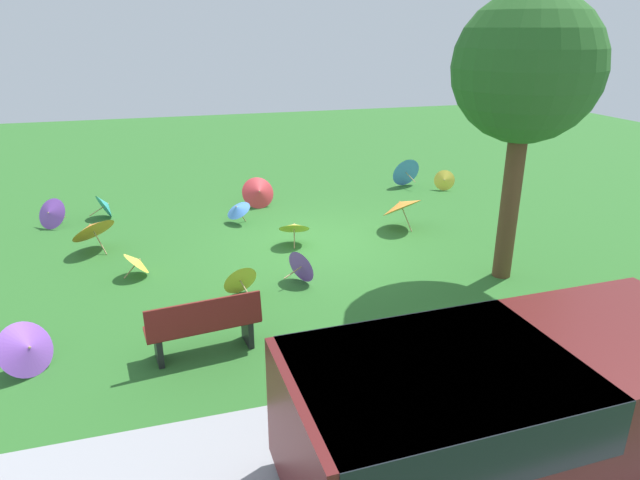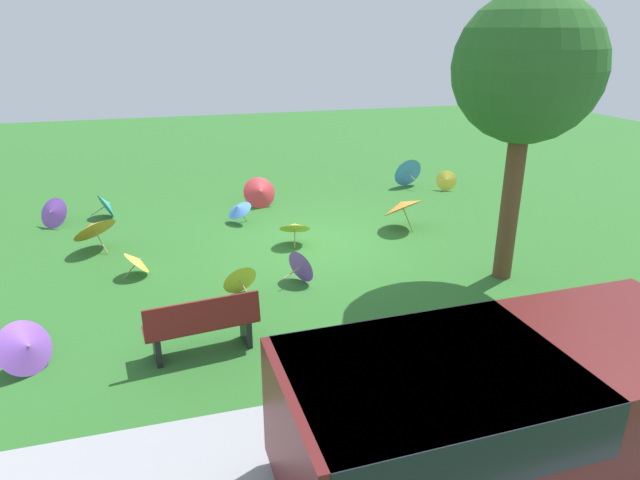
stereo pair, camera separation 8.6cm
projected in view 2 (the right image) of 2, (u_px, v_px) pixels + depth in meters
The scene contains 18 objects.
ground at pixel (320, 244), 12.05m from camera, with size 40.00×40.00×0.00m, color #2D6B28.
road_strip at pixel (505, 478), 5.78m from camera, with size 40.00×3.74×0.01m, color #9E9EA3.
van_dark at pixel (497, 407), 5.45m from camera, with size 4.65×2.24×1.53m.
park_bench at pixel (202, 325), 7.84m from camera, with size 1.65×0.67×0.90m.
shade_tree at pixel (527, 71), 9.20m from camera, with size 2.48×2.48×5.00m.
parasol_purple_0 at pixel (26, 347), 7.49m from camera, with size 0.90×0.91×0.73m.
parasol_purple_1 at pixel (52, 213), 12.99m from camera, with size 0.87×0.81×0.70m.
parasol_purple_2 at pixel (303, 265), 10.20m from camera, with size 0.70×0.67×0.64m.
parasol_yellow_0 at pixel (295, 226), 11.91m from camera, with size 0.78×0.75×0.63m.
parasol_orange_0 at pixel (402, 205), 12.80m from camera, with size 1.27×1.25×0.89m.
parasol_blue_0 at pixel (239, 208), 13.23m from camera, with size 0.79×0.79×0.58m.
parasol_blue_1 at pixel (406, 171), 16.38m from camera, with size 0.91×0.87×0.87m.
parasol_teal_0 at pixel (108, 205), 13.71m from camera, with size 0.70×0.73×0.63m.
parasol_red_0 at pixel (260, 192), 14.41m from camera, with size 0.88×0.83×0.82m.
parasol_yellow_1 at pixel (446, 180), 15.95m from camera, with size 0.65×0.63×0.59m.
parasol_orange_2 at pixel (93, 227), 11.57m from camera, with size 1.21×1.19×0.85m.
parasol_yellow_2 at pixel (138, 261), 10.45m from camera, with size 0.58×0.65×0.53m.
parasol_yellow_4 at pixel (238, 278), 9.70m from camera, with size 0.69×0.67×0.61m.
Camera 2 is at (3.09, 10.79, 4.38)m, focal length 31.32 mm.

